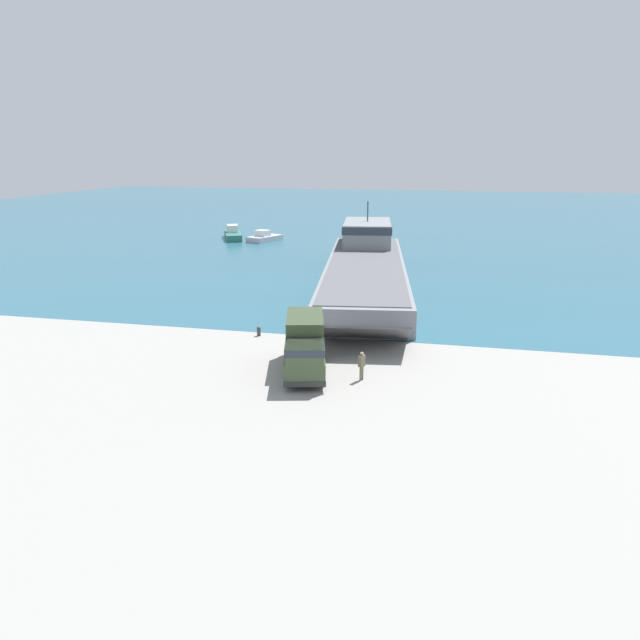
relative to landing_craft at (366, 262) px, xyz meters
name	(u,v)px	position (x,y,z in m)	size (l,w,h in m)	color
ground_plane	(320,353)	(0.91, -25.83, -1.79)	(240.00, 240.00, 0.00)	gray
water_surface	(420,217)	(0.91, 67.88, -1.79)	(240.00, 180.00, 0.01)	#285B70
landing_craft	(366,262)	(0.00, 0.00, 0.00)	(13.34, 43.67, 7.45)	gray
military_truck	(305,346)	(0.82, -29.64, -0.12)	(4.09, 7.65, 3.31)	#3D4C33
soldier_on_ramp	(362,364)	(4.52, -30.43, -0.75)	(0.40, 0.50, 1.78)	#6B664C
moored_boat_a	(264,238)	(-19.53, 25.17, -1.22)	(4.73, 6.15, 1.72)	#B7BABF
moored_boat_b	(233,234)	(-25.19, 26.72, -1.08)	(5.43, 8.37, 2.13)	#2D7060
mooring_bollard	(259,331)	(-4.44, -22.94, -1.40)	(0.31, 0.31, 0.71)	#333338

